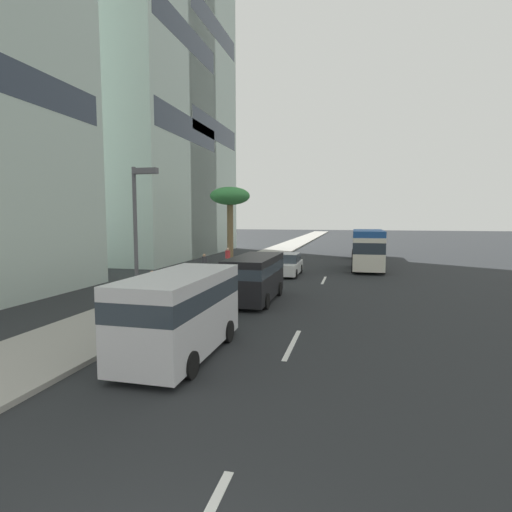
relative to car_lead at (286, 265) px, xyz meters
name	(u,v)px	position (x,y,z in m)	size (l,w,h in m)	color
ground_plane	(330,267)	(5.52, -2.81, -0.74)	(198.00, 198.00, 0.00)	#26282B
sidewalk_right	(247,264)	(5.52, 4.41, -0.66)	(162.00, 3.85, 0.15)	#9E9B93
lane_stripe_mid	(292,344)	(-15.57, -2.81, -0.73)	(3.20, 0.16, 0.01)	silver
lane_stripe_far	(324,280)	(-1.80, -2.81, -0.73)	(3.20, 0.16, 0.01)	silver
car_lead	(286,265)	(0.00, 0.00, 0.00)	(4.30, 1.92, 1.55)	white
van_second	(180,309)	(-17.38, 0.29, 0.68)	(5.25, 2.17, 2.48)	silver
van_third	(363,244)	(14.37, -5.60, 0.66)	(5.09, 2.22, 2.45)	black
minibus_fourth	(368,248)	(4.07, -5.74, 0.97)	(6.06, 2.40, 3.13)	silver
van_fifth	(255,275)	(-9.22, 0.04, 0.54)	(5.37, 2.06, 2.22)	black
pedestrian_near_lamp	(153,288)	(-12.55, 3.81, 0.33)	(0.34, 0.38, 1.67)	red
pedestrian_mid_block	(228,257)	(1.37, 4.85, 0.30)	(0.36, 0.39, 1.63)	#4C8C66
pedestrian_by_tree	(204,265)	(-3.49, 4.91, 0.28)	(0.36, 0.39, 1.60)	navy
palm_tree	(230,199)	(3.11, 5.19, 4.87)	(3.23, 3.23, 6.43)	brown
street_lamp	(138,227)	(-15.40, 2.76, 3.04)	(0.24, 0.97, 5.75)	#4C4C51
apartment_tower_mid	(124,18)	(7.84, 17.18, 22.29)	(15.00, 13.14, 46.06)	#B2C6BC
office_tower_far	(163,51)	(15.54, 17.02, 22.23)	(15.12, 12.81, 45.93)	#B2C6BC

